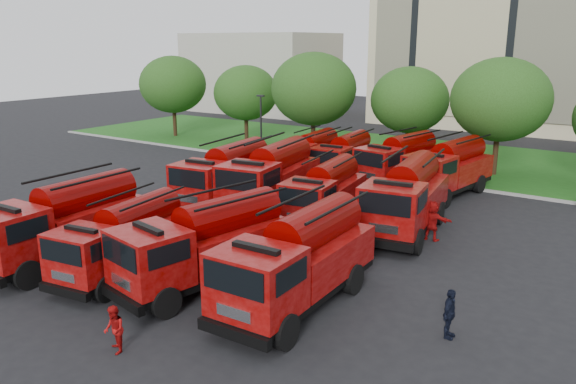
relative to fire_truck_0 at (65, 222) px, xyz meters
name	(u,v)px	position (x,y,z in m)	size (l,w,h in m)	color
ground	(209,258)	(4.81, 3.43, -1.70)	(140.00, 140.00, 0.00)	black
lawn	(428,157)	(4.81, 29.43, -1.64)	(70.00, 16.00, 0.12)	#194B14
curb	(385,176)	(4.81, 21.33, -1.63)	(70.00, 0.30, 0.14)	gray
apartment_building	(531,6)	(6.81, 51.37, 10.80)	(30.00, 14.18, 25.00)	beige
side_building	(261,73)	(-25.19, 47.43, 3.30)	(18.00, 12.00, 10.00)	#ACA898
tree_0	(173,84)	(-19.19, 25.43, 3.32)	(6.30, 6.30, 7.70)	#382314
tree_1	(246,93)	(-11.19, 26.43, 2.85)	(5.71, 5.71, 6.98)	#382314
tree_2	(314,89)	(-3.19, 24.93, 3.66)	(6.72, 6.72, 8.22)	#382314
tree_3	(410,100)	(3.81, 27.43, 2.99)	(5.88, 5.88, 7.19)	#382314
tree_4	(501,100)	(10.81, 25.93, 3.52)	(6.55, 6.55, 8.01)	#382314
lamp_post_0	(261,125)	(-5.19, 20.63, 1.20)	(0.60, 0.25, 5.11)	black
fire_truck_0	(65,222)	(0.00, 0.00, 0.00)	(2.91, 7.48, 3.37)	black
fire_truck_1	(124,239)	(3.17, 0.41, -0.23)	(3.11, 6.64, 2.91)	black
fire_truck_2	(206,244)	(6.56, 1.42, -0.05)	(3.76, 7.53, 3.28)	black
fire_truck_3	(298,260)	(10.38, 1.91, 0.01)	(2.90, 7.50, 3.38)	black
fire_truck_4	(227,175)	(0.23, 10.17, 0.03)	(3.53, 7.80, 3.43)	black
fire_truck_5	(272,177)	(2.69, 11.02, 0.10)	(3.87, 8.17, 3.57)	black
fire_truck_6	(325,192)	(6.30, 10.67, -0.16)	(3.23, 6.95, 3.05)	black
fire_truck_7	(406,197)	(10.37, 11.41, 0.05)	(3.68, 7.94, 3.48)	black
fire_truck_8	(311,154)	(0.25, 19.11, -0.21)	(2.81, 6.64, 2.95)	black
fire_truck_9	(345,157)	(2.72, 19.36, -0.19)	(2.84, 6.73, 2.99)	black
fire_truck_10	(400,160)	(6.37, 19.99, -0.08)	(3.59, 7.36, 3.21)	black
fire_truck_11	(449,168)	(9.85, 19.18, -0.03)	(3.54, 7.54, 3.30)	black
firefighter_0	(239,329)	(9.73, -0.59, -1.70)	(0.55, 0.40, 1.51)	#A00C0C
firefighter_1	(116,352)	(7.56, -3.74, -1.70)	(0.72, 0.39, 1.48)	#A00C0C
firefighter_2	(448,337)	(15.48, 2.66, -1.70)	(0.95, 0.54, 1.62)	black
firefighter_3	(266,316)	(9.94, 0.60, -1.70)	(0.96, 0.50, 1.49)	black
firefighter_4	(221,247)	(4.33, 4.78, -1.70)	(0.80, 0.53, 1.64)	black
firefighter_5	(431,240)	(11.86, 11.00, -1.70)	(1.76, 0.76, 1.89)	#A00C0C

